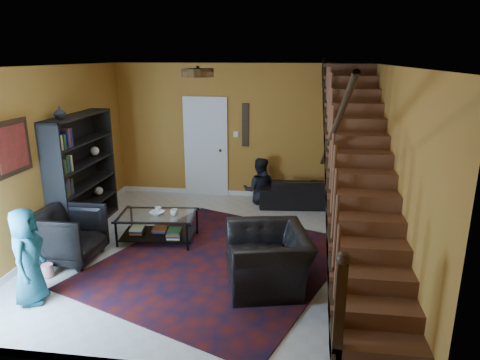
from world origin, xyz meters
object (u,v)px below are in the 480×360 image
object	(u,v)px
armchair_left	(69,235)
coffee_table	(158,226)
bookshelf	(83,175)
sofa	(309,191)
armchair_right	(268,259)

from	to	relation	value
armchair_left	coffee_table	xyz separation A→B (m)	(1.08, 0.84, -0.13)
bookshelf	sofa	size ratio (longest dim) A/B	1.00
bookshelf	sofa	distance (m)	4.31
sofa	armchair_left	bearing A→B (deg)	34.61
sofa	coffee_table	size ratio (longest dim) A/B	1.55
sofa	coffee_table	world-z (taller)	sofa
bookshelf	armchair_left	bearing A→B (deg)	-74.09
armchair_left	coffee_table	distance (m)	1.37
coffee_table	sofa	bearing A→B (deg)	40.45
armchair_right	bookshelf	bearing A→B (deg)	-128.59
coffee_table	armchair_right	bearing A→B (deg)	-31.60
bookshelf	armchair_left	world-z (taller)	bookshelf
bookshelf	armchair_left	xyz separation A→B (m)	(0.35, -1.25, -0.56)
sofa	armchair_right	size ratio (longest dim) A/B	1.71
sofa	coffee_table	distance (m)	3.25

